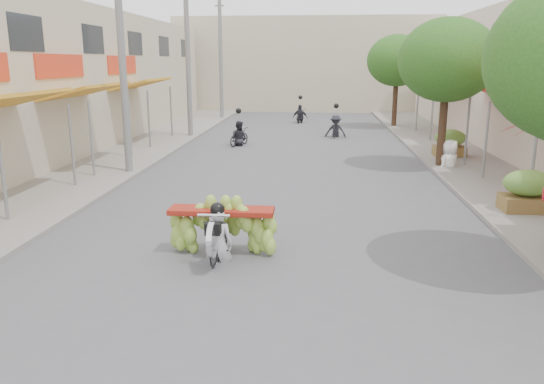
% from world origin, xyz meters
% --- Properties ---
extents(sidewalk_left, '(4.00, 60.00, 0.12)m').
position_xyz_m(sidewalk_left, '(-7.00, 15.00, 0.06)').
color(sidewalk_left, gray).
rests_on(sidewalk_left, ground).
extents(sidewalk_right, '(4.00, 60.00, 0.12)m').
position_xyz_m(sidewalk_right, '(7.00, 15.00, 0.06)').
color(sidewalk_right, gray).
rests_on(sidewalk_right, ground).
extents(far_building, '(20.00, 6.00, 7.00)m').
position_xyz_m(far_building, '(0.00, 38.00, 3.50)').
color(far_building, '#C3B59A').
rests_on(far_building, ground).
extents(utility_pole_mid, '(0.60, 0.24, 8.00)m').
position_xyz_m(utility_pole_mid, '(-5.40, 12.00, 4.03)').
color(utility_pole_mid, slate).
rests_on(utility_pole_mid, ground).
extents(utility_pole_far, '(0.60, 0.24, 8.00)m').
position_xyz_m(utility_pole_far, '(-5.40, 21.00, 4.03)').
color(utility_pole_far, slate).
rests_on(utility_pole_far, ground).
extents(utility_pole_back, '(0.60, 0.24, 8.00)m').
position_xyz_m(utility_pole_back, '(-5.40, 30.00, 4.03)').
color(utility_pole_back, slate).
rests_on(utility_pole_back, ground).
extents(street_tree_mid, '(3.40, 3.40, 5.25)m').
position_xyz_m(street_tree_mid, '(5.40, 14.00, 3.78)').
color(street_tree_mid, '#3A2719').
rests_on(street_tree_mid, ground).
extents(street_tree_far, '(3.40, 3.40, 5.25)m').
position_xyz_m(street_tree_far, '(5.40, 26.00, 3.78)').
color(street_tree_far, '#3A2719').
rests_on(street_tree_far, ground).
extents(produce_crate_mid, '(1.20, 0.88, 1.16)m').
position_xyz_m(produce_crate_mid, '(6.20, 8.00, 0.71)').
color(produce_crate_mid, brown).
rests_on(produce_crate_mid, ground).
extents(produce_crate_far, '(1.20, 0.88, 1.16)m').
position_xyz_m(produce_crate_far, '(6.20, 16.00, 0.71)').
color(produce_crate_far, brown).
rests_on(produce_crate_far, ground).
extents(banana_motorbike, '(2.20, 1.76, 1.93)m').
position_xyz_m(banana_motorbike, '(-0.89, 4.51, 0.66)').
color(banana_motorbike, black).
rests_on(banana_motorbike, ground).
extents(pedestrian, '(1.08, 0.99, 1.88)m').
position_xyz_m(pedestrian, '(5.70, 13.84, 1.06)').
color(pedestrian, white).
rests_on(pedestrian, ground).
extents(bg_motorbike_a, '(1.03, 1.52, 1.95)m').
position_xyz_m(bg_motorbike_a, '(-2.59, 18.62, 0.78)').
color(bg_motorbike_a, black).
rests_on(bg_motorbike_a, ground).
extents(bg_motorbike_b, '(1.11, 1.77, 1.95)m').
position_xyz_m(bg_motorbike_b, '(1.91, 21.74, 0.84)').
color(bg_motorbike_b, black).
rests_on(bg_motorbike_b, ground).
extents(bg_motorbike_c, '(1.05, 1.57, 1.95)m').
position_xyz_m(bg_motorbike_c, '(-0.10, 28.13, 0.82)').
color(bg_motorbike_c, black).
rests_on(bg_motorbike_c, ground).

